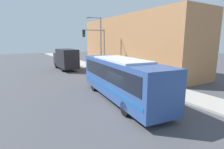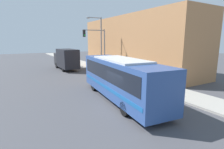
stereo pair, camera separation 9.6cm
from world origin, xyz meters
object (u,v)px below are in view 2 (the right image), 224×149
object	(u,v)px
delivery_truck	(66,59)
street_lamp	(100,40)
fire_hydrant	(134,78)
traffic_light_pole	(98,43)
city_bus	(120,76)

from	to	relation	value
delivery_truck	street_lamp	xyz separation A→B (m)	(3.77, -4.47, 2.90)
delivery_truck	fire_hydrant	distance (m)	13.35
delivery_truck	street_lamp	size ratio (longest dim) A/B	0.92
fire_hydrant	traffic_light_pole	distance (m)	8.05
fire_hydrant	street_lamp	world-z (taller)	street_lamp
city_bus	delivery_truck	world-z (taller)	delivery_truck
city_bus	fire_hydrant	bearing A→B (deg)	48.02
fire_hydrant	traffic_light_pole	world-z (taller)	traffic_light_pole
fire_hydrant	city_bus	bearing A→B (deg)	-138.32
traffic_light_pole	street_lamp	xyz separation A→B (m)	(0.87, 1.18, 0.46)
traffic_light_pole	delivery_truck	bearing A→B (deg)	117.22
delivery_truck	street_lamp	bearing A→B (deg)	-49.83
delivery_truck	street_lamp	distance (m)	6.52
city_bus	fire_hydrant	distance (m)	5.84
city_bus	street_lamp	bearing A→B (deg)	77.08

